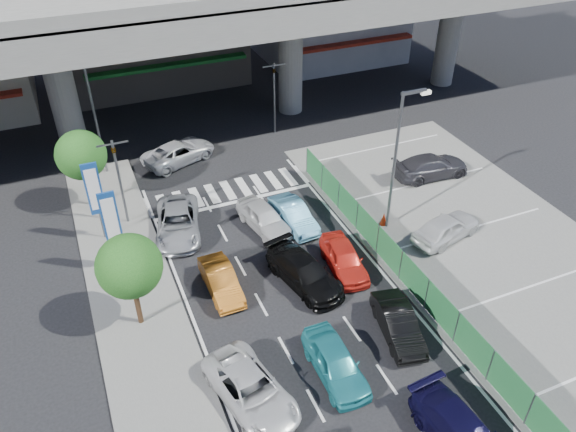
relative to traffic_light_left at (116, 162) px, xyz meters
name	(u,v)px	position (x,y,z in m)	size (l,w,h in m)	color
ground	(319,339)	(6.20, -12.00, -3.94)	(120.00, 120.00, 0.00)	black
parking_lot	(491,250)	(17.20, -10.00, -3.91)	(12.00, 28.00, 0.06)	#5F5F5D
sidewalk_left	(141,322)	(-0.80, -8.00, -3.88)	(4.00, 30.00, 0.12)	#5F5F5D
fence_run	(412,278)	(11.50, -11.00, -3.04)	(0.16, 22.00, 1.80)	#216233
expressway	(176,5)	(6.20, 10.00, 4.83)	(64.00, 14.00, 10.75)	slate
traffic_light_left	(116,162)	(0.00, 0.00, 0.00)	(1.60, 1.24, 5.20)	#595B60
traffic_light_right	(274,80)	(11.70, 7.00, 0.00)	(1.60, 1.24, 5.20)	#595B60
street_lamp_right	(399,151)	(13.37, -6.00, 0.83)	(1.65, 0.22, 8.00)	#595B60
street_lamp_left	(95,103)	(-0.13, 6.00, 0.83)	(1.65, 0.22, 8.00)	#595B60
signboard_near	(111,222)	(-1.00, -4.01, -0.87)	(0.80, 0.14, 4.70)	#595B60
signboard_far	(94,191)	(-1.40, -1.01, -0.87)	(0.80, 0.14, 4.70)	#595B60
tree_near	(129,266)	(-0.80, -8.00, -0.55)	(2.80, 2.80, 4.80)	#382314
tree_far	(81,155)	(-1.60, 2.50, -0.55)	(2.80, 2.80, 4.80)	#382314
sedan_white_mid_left	(251,390)	(2.38, -13.80, -3.28)	(2.17, 4.71, 1.31)	silver
taxi_teal_mid	(336,362)	(5.99, -13.92, -3.25)	(1.63, 4.05, 1.38)	teal
hatch_black_mid_right	(398,324)	(9.49, -13.04, -3.30)	(1.36, 3.89, 1.28)	black
taxi_orange_left	(221,281)	(3.19, -7.35, -3.32)	(1.31, 3.75, 1.24)	#C56D1D
sedan_black_mid	(304,272)	(7.08, -8.40, -3.25)	(1.93, 4.76, 1.38)	black
taxi_orange_right	(344,259)	(9.34, -8.23, -3.26)	(1.59, 3.96, 1.35)	red
wagon_silver_front_left	(178,222)	(2.42, -2.02, -3.25)	(2.29, 4.97, 1.38)	#94979C
sedan_white_front_mid	(264,217)	(6.89, -3.41, -3.25)	(1.63, 4.05, 1.38)	silver
kei_truck_front_right	(294,215)	(8.51, -3.79, -3.29)	(1.37, 3.92, 1.29)	#5FADD3
crossing_wagon_silver	(179,152)	(4.37, 5.61, -3.25)	(2.26, 4.91, 1.36)	silver
parked_sedan_white	(446,228)	(15.50, -8.18, -3.17)	(1.68, 4.16, 1.42)	silver
parked_sedan_dgrey	(431,166)	(18.46, -2.48, -3.16)	(1.99, 4.90, 1.42)	#323137
traffic_cone	(384,219)	(13.10, -5.79, -3.50)	(0.38, 0.38, 0.75)	#FA2E0D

